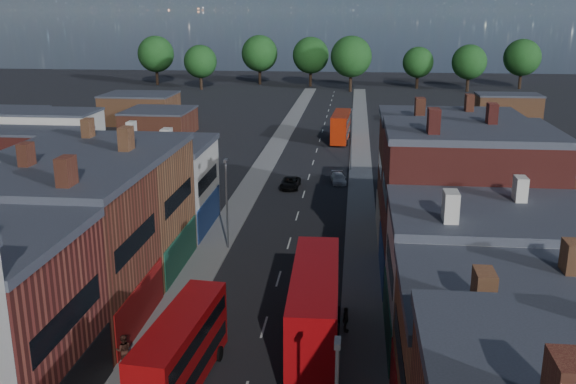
% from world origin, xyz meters
% --- Properties ---
extents(pavement_west, '(3.00, 200.00, 0.12)m').
position_xyz_m(pavement_west, '(-6.50, 50.00, 0.06)').
color(pavement_west, gray).
rests_on(pavement_west, ground).
extents(pavement_east, '(3.00, 200.00, 0.12)m').
position_xyz_m(pavement_east, '(6.50, 50.00, 0.06)').
color(pavement_east, gray).
rests_on(pavement_east, ground).
extents(lamp_post_2, '(0.25, 0.70, 8.12)m').
position_xyz_m(lamp_post_2, '(-5.20, 30.00, 4.70)').
color(lamp_post_2, slate).
rests_on(lamp_post_2, ground).
extents(lamp_post_3, '(0.25, 0.70, 8.12)m').
position_xyz_m(lamp_post_3, '(5.20, 60.00, 4.70)').
color(lamp_post_3, slate).
rests_on(lamp_post_3, ground).
extents(bus_0, '(3.18, 10.15, 4.31)m').
position_xyz_m(bus_0, '(-3.50, 8.47, 2.33)').
color(bus_0, '#B40A0C').
rests_on(bus_0, ground).
extents(bus_1, '(3.31, 12.20, 5.24)m').
position_xyz_m(bus_1, '(3.50, 13.39, 2.83)').
color(bus_1, red).
rests_on(bus_1, ground).
extents(bus_2, '(3.09, 10.75, 4.60)m').
position_xyz_m(bus_2, '(3.34, 79.27, 2.48)').
color(bus_2, '#9E1E06').
rests_on(bus_2, ground).
extents(car_2, '(2.21, 4.58, 1.26)m').
position_xyz_m(car_2, '(-1.79, 50.57, 0.63)').
color(car_2, black).
rests_on(car_2, ground).
extents(car_3, '(2.14, 4.22, 1.17)m').
position_xyz_m(car_3, '(3.80, 53.55, 0.59)').
color(car_3, silver).
rests_on(car_3, ground).
extents(ped_1, '(1.03, 0.77, 1.90)m').
position_xyz_m(ped_1, '(-7.52, 10.35, 1.07)').
color(ped_1, '#42231A').
rests_on(ped_1, pavement_west).
extents(ped_3, '(0.61, 1.06, 1.70)m').
position_xyz_m(ped_3, '(5.38, 15.74, 0.97)').
color(ped_3, '#5D5950').
rests_on(ped_3, pavement_east).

